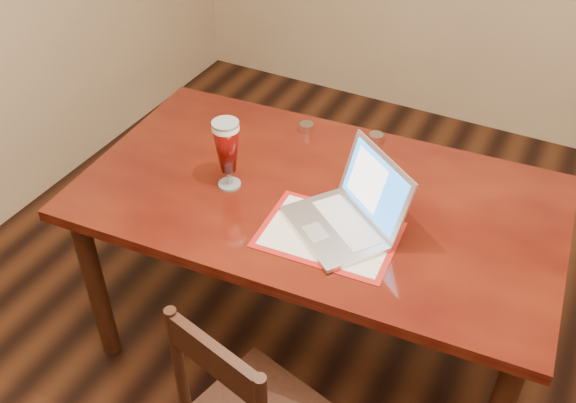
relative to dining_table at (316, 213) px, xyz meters
The scene contains 2 objects.
room_shell 1.14m from the dining_table, 41.40° to the right, with size 4.51×5.01×2.71m.
dining_table is the anchor object (origin of this frame).
Camera 1 is at (0.38, -1.38, 2.33)m, focal length 40.00 mm.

